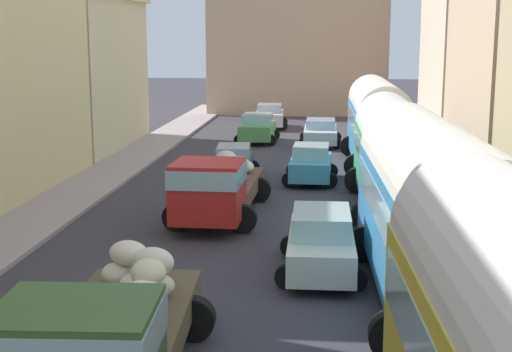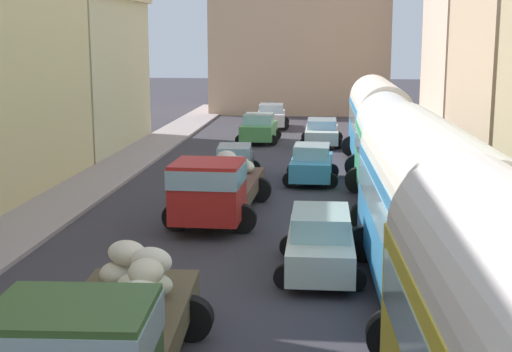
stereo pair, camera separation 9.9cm
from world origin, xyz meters
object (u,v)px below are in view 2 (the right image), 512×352
at_px(car_5, 322,132).
at_px(car_1, 259,128).
at_px(car_0, 234,162).
at_px(car_4, 312,164).
at_px(car_3, 320,242).
at_px(cargo_truck_0, 101,334).
at_px(car_2, 271,116).
at_px(parked_bus_3, 378,118).
at_px(parked_bus_2, 395,151).
at_px(parked_bus_1, 431,205).
at_px(cargo_truck_1, 217,186).

bearing_deg(car_5, car_1, 168.27).
xyz_separation_m(car_0, car_4, (3.29, -0.41, 0.06)).
bearing_deg(car_4, car_3, -87.59).
distance_m(car_0, car_3, 12.81).
height_order(car_0, car_1, car_1).
distance_m(cargo_truck_0, car_2, 37.04).
height_order(car_0, car_3, car_3).
distance_m(parked_bus_3, car_4, 5.34).
xyz_separation_m(parked_bus_3, car_0, (-6.25, -3.79, -1.52)).
bearing_deg(parked_bus_2, car_1, 111.19).
bearing_deg(parked_bus_1, cargo_truck_1, 130.19).
bearing_deg(car_1, car_5, -11.73).
bearing_deg(car_1, car_4, -73.80).
height_order(parked_bus_2, car_3, parked_bus_2).
height_order(parked_bus_2, car_4, parked_bus_2).
bearing_deg(car_0, parked_bus_3, 31.22).
xyz_separation_m(cargo_truck_0, car_5, (3.33, 29.56, -0.47)).
bearing_deg(car_4, car_5, 88.27).
relative_size(car_3, car_4, 1.16).
height_order(cargo_truck_1, car_1, cargo_truck_1).
height_order(parked_bus_3, car_4, parked_bus_3).
xyz_separation_m(cargo_truck_0, cargo_truck_1, (0.06, 12.20, -0.01)).
bearing_deg(cargo_truck_0, cargo_truck_1, 89.70).
bearing_deg(car_3, cargo_truck_0, -116.03).
bearing_deg(car_5, cargo_truck_0, -96.43).
height_order(car_1, car_5, car_1).
distance_m(cargo_truck_0, car_3, 8.01).
height_order(cargo_truck_1, car_2, cargo_truck_1).
bearing_deg(car_0, car_1, 89.95).
height_order(car_3, car_5, car_3).
bearing_deg(parked_bus_3, car_0, -148.78).
bearing_deg(car_2, parked_bus_2, -75.16).
relative_size(car_2, car_4, 1.08).
height_order(parked_bus_1, car_5, parked_bus_1).
height_order(parked_bus_3, car_1, parked_bus_3).
height_order(parked_bus_1, parked_bus_2, parked_bus_1).
xyz_separation_m(cargo_truck_0, car_2, (-0.08, 37.03, -0.41)).
xyz_separation_m(parked_bus_1, car_2, (-6.05, 31.82, -1.51)).
height_order(cargo_truck_0, car_5, cargo_truck_0).
bearing_deg(car_4, cargo_truck_1, -113.41).
xyz_separation_m(cargo_truck_1, car_2, (-0.14, 24.83, -0.40)).
relative_size(parked_bus_3, cargo_truck_1, 1.27).
height_order(parked_bus_1, cargo_truck_0, parked_bus_1).
height_order(car_0, car_5, car_5).
bearing_deg(car_2, parked_bus_3, -66.37).
xyz_separation_m(parked_bus_2, cargo_truck_1, (-5.91, -2.01, -0.93)).
bearing_deg(car_3, parked_bus_1, -38.77).
bearing_deg(parked_bus_1, parked_bus_3, 90.00).
relative_size(car_0, car_1, 1.04).
xyz_separation_m(car_2, car_3, (3.59, -29.85, 0.02)).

